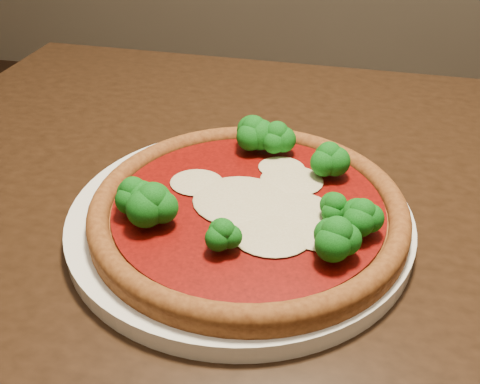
# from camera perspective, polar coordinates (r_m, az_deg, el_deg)

# --- Properties ---
(dining_table) EXTENTS (1.07, 0.77, 0.75)m
(dining_table) POSITION_cam_1_polar(r_m,az_deg,el_deg) (0.66, 6.46, -7.92)
(dining_table) COLOR black
(dining_table) RESTS_ON floor
(plate) EXTENTS (0.34, 0.34, 0.02)m
(plate) POSITION_cam_1_polar(r_m,az_deg,el_deg) (0.53, -0.00, -2.77)
(plate) COLOR white
(plate) RESTS_ON dining_table
(pizza) EXTENTS (0.30, 0.30, 0.06)m
(pizza) POSITION_cam_1_polar(r_m,az_deg,el_deg) (0.51, 1.19, -1.20)
(pizza) COLOR brown
(pizza) RESTS_ON plate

